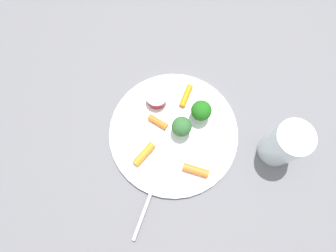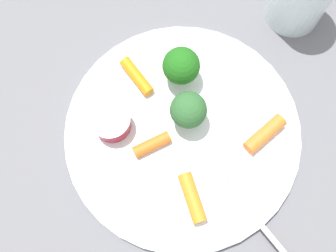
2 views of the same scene
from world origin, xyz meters
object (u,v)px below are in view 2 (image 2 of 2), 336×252
at_px(plate, 183,133).
at_px(carrot_stick_1, 152,145).
at_px(sauce_cup, 111,122).
at_px(carrot_stick_2, 265,134).
at_px(carrot_stick_3, 137,76).
at_px(carrot_stick_0, 192,198).
at_px(broccoli_floret_0, 188,110).
at_px(broccoli_floret_1, 181,66).
at_px(fork, 268,234).

distance_m(plate, carrot_stick_1, 0.04).
height_order(sauce_cup, carrot_stick_2, sauce_cup).
relative_size(plate, carrot_stick_1, 6.21).
distance_m(carrot_stick_1, carrot_stick_3, 0.09).
distance_m(carrot_stick_0, carrot_stick_3, 0.17).
distance_m(carrot_stick_0, carrot_stick_2, 0.12).
relative_size(sauce_cup, broccoli_floret_0, 0.87).
distance_m(broccoli_floret_1, fork, 0.22).
bearing_deg(plate, broccoli_floret_0, -87.85).
relative_size(carrot_stick_2, carrot_stick_3, 1.04).
bearing_deg(broccoli_floret_1, carrot_stick_2, 161.20).
bearing_deg(carrot_stick_0, carrot_stick_2, -120.43).
relative_size(broccoli_floret_0, carrot_stick_3, 1.01).
bearing_deg(broccoli_floret_0, fork, 142.27).
bearing_deg(carrot_stick_2, carrot_stick_0, 59.57).
distance_m(broccoli_floret_0, carrot_stick_2, 0.10).
xyz_separation_m(carrot_stick_0, carrot_stick_1, (0.07, -0.05, -0.00)).
bearing_deg(carrot_stick_1, broccoli_floret_0, -121.61).
xyz_separation_m(sauce_cup, carrot_stick_1, (-0.05, 0.01, -0.01)).
relative_size(broccoli_floret_1, carrot_stick_0, 0.99).
xyz_separation_m(carrot_stick_1, carrot_stick_2, (-0.13, -0.06, 0.00)).
height_order(plate, carrot_stick_1, carrot_stick_1).
height_order(broccoli_floret_0, fork, broccoli_floret_0).
distance_m(sauce_cup, carrot_stick_1, 0.06).
xyz_separation_m(plate, carrot_stick_3, (0.08, -0.05, 0.01)).
height_order(carrot_stick_0, fork, carrot_stick_0).
bearing_deg(fork, carrot_stick_2, -72.12).
bearing_deg(sauce_cup, carrot_stick_3, -95.56).
bearing_deg(carrot_stick_2, broccoli_floret_1, -18.80).
bearing_deg(broccoli_floret_0, carrot_stick_3, -21.60).
bearing_deg(plate, fork, 147.19).
bearing_deg(carrot_stick_1, broccoli_floret_1, -92.40).
bearing_deg(broccoli_floret_0, broccoli_floret_1, -63.61).
height_order(broccoli_floret_1, carrot_stick_3, broccoli_floret_1).
relative_size(sauce_cup, carrot_stick_3, 0.88).
xyz_separation_m(sauce_cup, carrot_stick_3, (-0.01, -0.07, -0.01)).
relative_size(carrot_stick_1, carrot_stick_3, 0.86).
xyz_separation_m(sauce_cup, carrot_stick_0, (-0.12, 0.05, -0.01)).
bearing_deg(carrot_stick_3, sauce_cup, 84.44).
height_order(plate, carrot_stick_2, carrot_stick_2).
height_order(plate, sauce_cup, sauce_cup).
bearing_deg(fork, sauce_cup, -16.54).
bearing_deg(carrot_stick_2, plate, 15.58).
bearing_deg(broccoli_floret_1, broccoli_floret_0, 116.39).
bearing_deg(plate, sauce_cup, 13.72).
height_order(carrot_stick_1, carrot_stick_3, same).
relative_size(carrot_stick_1, fork, 0.32).
bearing_deg(plate, carrot_stick_1, 45.05).
relative_size(broccoli_floret_1, carrot_stick_3, 1.05).
bearing_deg(carrot_stick_2, carrot_stick_1, 24.26).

